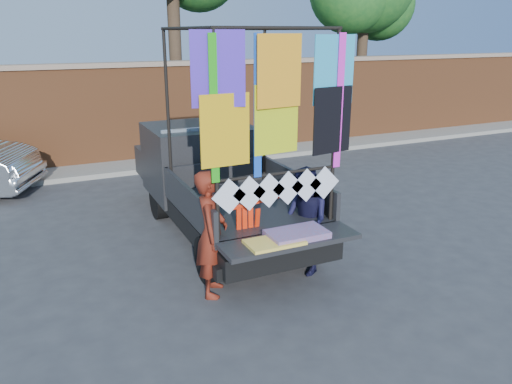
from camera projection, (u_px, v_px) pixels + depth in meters
name	position (u px, v px, depth m)	size (l,w,h in m)	color
ground	(271.00, 261.00, 7.64)	(90.00, 90.00, 0.00)	#38383A
brick_wall	(154.00, 111.00, 13.28)	(30.00, 0.45, 2.61)	brown
curb	(164.00, 163.00, 13.06)	(30.00, 1.20, 0.12)	gray
pickup_truck	(210.00, 177.00, 8.94)	(2.16, 5.42, 3.41)	black
woman	(212.00, 234.00, 6.46)	(0.62, 0.41, 1.70)	maroon
man	(305.00, 221.00, 7.09)	(0.76, 0.59, 1.56)	#161637
streamer_bundle	(253.00, 217.00, 6.67)	(1.02, 0.29, 0.71)	#FF2F0D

